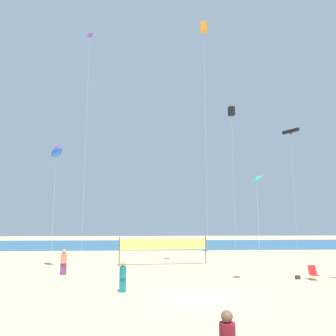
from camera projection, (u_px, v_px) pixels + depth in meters
name	position (u px, v px, depth m)	size (l,w,h in m)	color
ground_plane	(201.00, 299.00, 16.23)	(120.00, 120.00, 0.00)	#D1BC89
ocean_band	(167.00, 244.00, 50.87)	(120.00, 20.00, 0.01)	#28608C
beachgoer_coral_shirt	(64.00, 261.00, 23.27)	(0.40, 0.40, 1.75)	#7A3872
beachgoer_teal_shirt	(123.00, 276.00, 17.82)	(0.37, 0.37, 1.61)	#19727A
folding_beach_chair	(313.00, 272.00, 21.36)	(0.52, 0.65, 0.89)	red
volleyball_net	(163.00, 245.00, 28.22)	(7.46, 0.70, 2.40)	#4C4C51
beach_handbag	(298.00, 277.00, 21.48)	(0.31, 0.15, 0.25)	#2D2D33
kite_orange_box	(204.00, 29.00, 27.84)	(0.64, 0.64, 20.27)	silver
kite_blue_inflatable	(56.00, 152.00, 26.69)	(1.60, 2.02, 9.71)	silver
kite_black_tube	(291.00, 132.00, 36.13)	(1.37, 1.82, 13.57)	silver
kite_cyan_diamond	(256.00, 179.00, 20.87)	(0.88, 0.89, 6.66)	silver
kite_violet_diamond	(89.00, 43.00, 30.51)	(0.59, 0.59, 20.93)	silver
kite_black_box	(231.00, 112.00, 36.88)	(0.69, 0.69, 16.26)	silver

